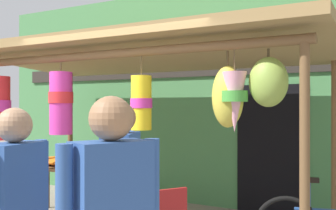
{
  "coord_description": "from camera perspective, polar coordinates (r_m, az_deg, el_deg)",
  "views": [
    {
      "loc": [
        2.8,
        -3.74,
        1.68
      ],
      "look_at": [
        0.02,
        1.15,
        1.68
      ],
      "focal_mm": 43.9,
      "sensor_mm": 36.0,
      "label": 1
    }
  ],
  "objects": [
    {
      "name": "shopper_by_bananas",
      "position": [
        3.22,
        -6.56,
        -12.06
      ],
      "size": [
        0.35,
        0.56,
        1.7
      ],
      "color": "#2D5193",
      "rests_on": "ground_plane"
    },
    {
      "name": "shop_facade",
      "position": [
        7.0,
        6.08,
        1.28
      ],
      "size": [
        9.18,
        0.29,
        3.69
      ],
      "color": "#47844C",
      "rests_on": "ground_plane"
    },
    {
      "name": "market_stall_canopy",
      "position": [
        5.47,
        -3.66,
        5.66
      ],
      "size": [
        5.06,
        2.42,
        2.54
      ],
      "color": "brown",
      "rests_on": "ground_plane"
    },
    {
      "name": "flower_heap_on_table",
      "position": [
        6.53,
        -14.61,
        -7.5
      ],
      "size": [
        0.84,
        0.59,
        0.12
      ],
      "color": "orange",
      "rests_on": "display_table"
    },
    {
      "name": "display_table",
      "position": [
        6.49,
        -14.72,
        -8.88
      ],
      "size": [
        1.21,
        0.68,
        0.77
      ],
      "color": "brown",
      "rests_on": "ground_plane"
    }
  ]
}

